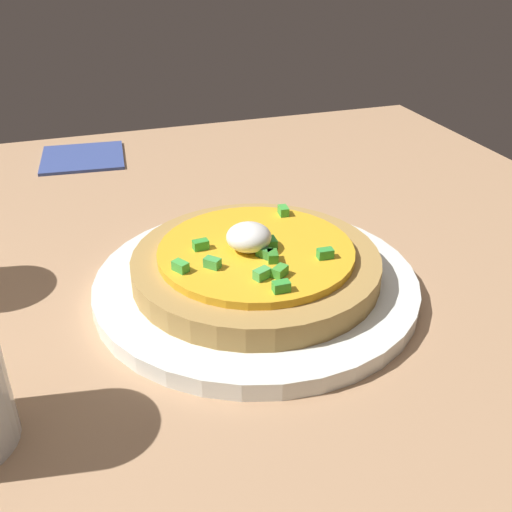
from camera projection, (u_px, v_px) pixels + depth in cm
name	position (u px, v px, depth cm)	size (l,w,h in cm)	color
dining_table	(173.00, 268.00, 58.72)	(98.05, 81.00, 3.12)	tan
plate	(256.00, 283.00, 51.94)	(27.90, 27.90, 1.49)	white
pizza	(256.00, 262.00, 50.89)	(21.20, 21.20, 5.06)	#AC8647
napkin	(83.00, 157.00, 81.10)	(10.82, 10.82, 0.40)	#354689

